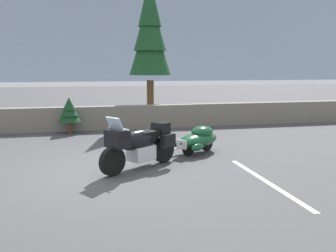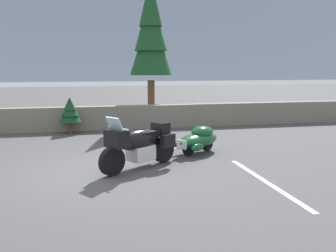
{
  "view_description": "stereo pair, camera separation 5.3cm",
  "coord_description": "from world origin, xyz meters",
  "views": [
    {
      "loc": [
        -0.31,
        -8.47,
        2.42
      ],
      "look_at": [
        1.85,
        1.16,
        0.85
      ],
      "focal_mm": 39.5,
      "sensor_mm": 36.0,
      "label": 1
    },
    {
      "loc": [
        -0.25,
        -8.49,
        2.42
      ],
      "look_at": [
        1.85,
        1.16,
        0.85
      ],
      "focal_mm": 39.5,
      "sensor_mm": 36.0,
      "label": 2
    }
  ],
  "objects": [
    {
      "name": "car_shaped_trailer",
      "position": [
        2.79,
        1.39,
        0.41
      ],
      "size": [
        2.03,
        1.53,
        0.76
      ],
      "color": "black",
      "rests_on": "ground"
    },
    {
      "name": "parking_stripe_marker",
      "position": [
        3.42,
        -1.5,
        0.0
      ],
      "size": [
        0.12,
        3.6,
        0.01
      ],
      "primitive_type": "cube",
      "color": "silver",
      "rests_on": "ground"
    },
    {
      "name": "ground_plane",
      "position": [
        0.0,
        0.0,
        0.0
      ],
      "size": [
        80.0,
        80.0,
        0.0
      ],
      "primitive_type": "plane",
      "color": "#424244"
    },
    {
      "name": "pine_tree_tall",
      "position": [
        2.57,
        8.02,
        3.99
      ],
      "size": [
        1.88,
        1.88,
        6.38
      ],
      "color": "brown",
      "rests_on": "ground"
    },
    {
      "name": "distant_ridgeline",
      "position": [
        0.0,
        96.09,
        8.0
      ],
      "size": [
        240.0,
        80.0,
        16.0
      ],
      "primitive_type": "cube",
      "color": "#8C9EB7",
      "rests_on": "ground"
    },
    {
      "name": "pine_sapling_near",
      "position": [
        -0.9,
        5.48,
        0.83
      ],
      "size": [
        0.84,
        0.84,
        1.34
      ],
      "color": "brown",
      "rests_on": "ground"
    },
    {
      "name": "touring_motorcycle",
      "position": [
        0.92,
        0.13,
        0.62
      ],
      "size": [
        1.99,
        1.51,
        1.33
      ],
      "color": "black",
      "rests_on": "ground"
    },
    {
      "name": "stone_guard_wall",
      "position": [
        0.43,
        6.08,
        0.46
      ],
      "size": [
        24.0,
        0.57,
        0.93
      ],
      "color": "slate",
      "rests_on": "ground"
    }
  ]
}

